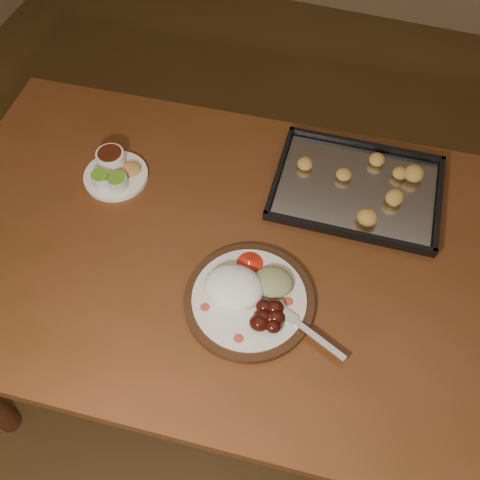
% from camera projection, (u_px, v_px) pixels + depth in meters
% --- Properties ---
extents(ground, '(4.00, 4.00, 0.00)m').
position_uv_depth(ground, '(287.00, 322.00, 1.98)').
color(ground, '#533C1C').
rests_on(ground, ground).
extents(dining_table, '(1.56, 1.00, 0.75)m').
position_uv_depth(dining_table, '(235.00, 269.00, 1.35)').
color(dining_table, brown).
rests_on(dining_table, ground).
extents(dinner_plate, '(0.38, 0.29, 0.07)m').
position_uv_depth(dinner_plate, '(248.00, 295.00, 1.18)').
color(dinner_plate, '#311B0D').
rests_on(dinner_plate, dining_table).
extents(condiment_saucer, '(0.17, 0.17, 0.06)m').
position_uv_depth(condiment_saucer, '(114.00, 171.00, 1.38)').
color(condiment_saucer, white).
rests_on(condiment_saucer, dining_table).
extents(baking_tray, '(0.43, 0.33, 0.04)m').
position_uv_depth(baking_tray, '(357.00, 188.00, 1.36)').
color(baking_tray, black).
rests_on(baking_tray, dining_table).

